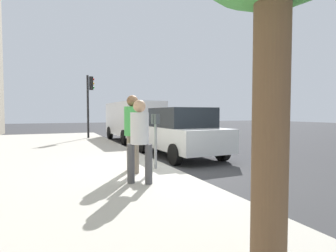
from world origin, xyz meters
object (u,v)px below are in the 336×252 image
object	(u,v)px
pedestrian_at_meter	(133,126)
parked_van_far	(133,119)
parked_sedan_near	(180,132)
parking_meter	(156,129)
traffic_signal	(90,96)
pedestrian_bystander	(140,135)

from	to	relation	value
pedestrian_at_meter	parked_van_far	size ratio (longest dim) A/B	0.36
parked_sedan_near	parked_van_far	world-z (taller)	parked_van_far
parking_meter	pedestrian_at_meter	size ratio (longest dim) A/B	0.76
pedestrian_at_meter	parked_van_far	world-z (taller)	parked_van_far
parking_meter	parked_van_far	xyz separation A→B (m)	(8.27, -1.82, 0.09)
traffic_signal	pedestrian_bystander	bearing A→B (deg)	177.55
parked_sedan_near	parking_meter	bearing A→B (deg)	141.53
parked_van_far	pedestrian_bystander	bearing A→B (deg)	164.46
parked_sedan_near	pedestrian_at_meter	bearing A→B (deg)	134.29
parked_van_far	pedestrian_at_meter	bearing A→B (deg)	163.63
pedestrian_bystander	parked_sedan_near	distance (m)	4.43
pedestrian_bystander	parked_van_far	size ratio (longest dim) A/B	0.33
parking_meter	traffic_signal	size ratio (longest dim) A/B	0.39
pedestrian_at_meter	parked_sedan_near	size ratio (longest dim) A/B	0.42
parking_meter	pedestrian_at_meter	distance (m)	0.66
parking_meter	pedestrian_bystander	xyz separation A→B (m)	(-1.25, 0.83, -0.03)
pedestrian_at_meter	parked_van_far	distance (m)	8.73
parked_van_far	traffic_signal	world-z (taller)	traffic_signal
parking_meter	pedestrian_bystander	world-z (taller)	pedestrian_bystander
parking_meter	traffic_signal	world-z (taller)	traffic_signal
parking_meter	pedestrian_at_meter	world-z (taller)	pedestrian_at_meter
parking_meter	parked_sedan_near	distance (m)	2.94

